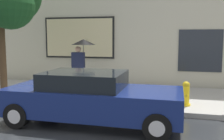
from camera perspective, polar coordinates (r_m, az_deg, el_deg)
The scene contains 6 objects.
ground_plane at distance 7.15m, azimuth -4.40°, elevation -11.31°, with size 60.00×60.00×0.00m, color #282B2D.
sidewalk at distance 9.92m, azimuth 1.15°, elevation -5.61°, with size 20.00×4.00×0.15m, color #A3A099.
building_facade at distance 12.19m, azimuth 3.83°, elevation 12.85°, with size 20.00×0.67×7.00m.
parked_car at distance 6.91m, azimuth -4.52°, elevation -6.06°, with size 4.58×1.88×1.37m.
fire_hydrant at distance 8.44m, azimuth 15.84°, elevation -5.02°, with size 0.30×0.44×0.76m.
pedestrian_with_umbrella at distance 10.66m, azimuth -6.70°, elevation 4.31°, with size 0.97×0.96×2.04m.
Camera 1 is at (2.18, -6.43, 2.25)m, focal length 41.83 mm.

